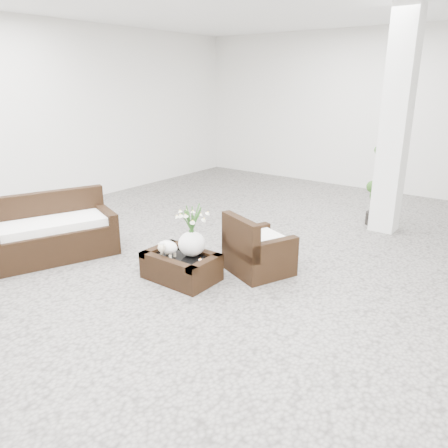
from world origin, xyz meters
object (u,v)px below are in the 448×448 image
Objects in this scene: loveseat at (52,228)px; topiary at (379,187)px; armchair at (259,243)px; coffee_table at (181,267)px.

topiary is (3.14, 4.23, 0.23)m from loveseat.
armchair is 0.58× the size of topiary.
topiary is at bearing 71.78° from coffee_table.
topiary is (0.55, 2.89, 0.28)m from armchair.
coffee_table is at bearing -108.22° from topiary.
topiary reaches higher than armchair.
loveseat reaches higher than coffee_table.
loveseat is (-1.93, -0.55, 0.29)m from coffee_table.
armchair is 2.96m from topiary.
armchair is at bearing -41.79° from loveseat.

